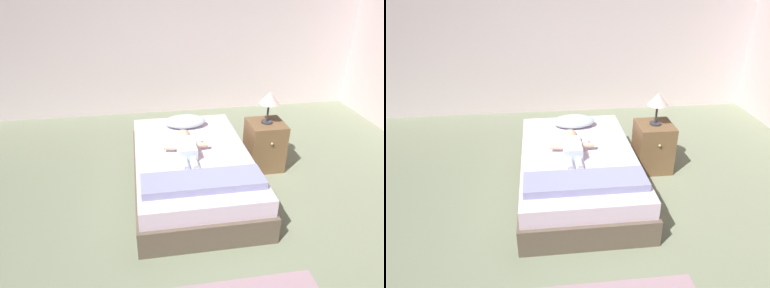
# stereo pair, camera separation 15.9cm
# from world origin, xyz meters

# --- Properties ---
(ground_plane) EXTENTS (8.00, 8.00, 0.00)m
(ground_plane) POSITION_xyz_m (0.00, 0.00, 0.00)
(ground_plane) COLOR gray
(wall_behind_bed) EXTENTS (8.00, 0.12, 2.57)m
(wall_behind_bed) POSITION_xyz_m (0.00, 3.00, 1.29)
(wall_behind_bed) COLOR silver
(wall_behind_bed) RESTS_ON ground_plane
(bed) EXTENTS (1.24, 2.00, 0.44)m
(bed) POSITION_xyz_m (-0.10, 0.69, 0.22)
(bed) COLOR brown
(bed) RESTS_ON ground_plane
(pillow) EXTENTS (0.51, 0.29, 0.14)m
(pillow) POSITION_xyz_m (-0.08, 1.35, 0.51)
(pillow) COLOR silver
(pillow) RESTS_ON bed
(baby) EXTENTS (0.47, 0.68, 0.16)m
(baby) POSITION_xyz_m (-0.16, 0.72, 0.50)
(baby) COLOR silver
(baby) RESTS_ON bed
(toothbrush) EXTENTS (0.06, 0.12, 0.02)m
(toothbrush) POSITION_xyz_m (0.06, 0.87, 0.45)
(toothbrush) COLOR blue
(toothbrush) RESTS_ON bed
(nightstand) EXTENTS (0.41, 0.44, 0.58)m
(nightstand) POSITION_xyz_m (0.82, 1.00, 0.29)
(nightstand) COLOR brown
(nightstand) RESTS_ON ground_plane
(lamp) EXTENTS (0.23, 0.23, 0.37)m
(lamp) POSITION_xyz_m (0.82, 1.00, 0.87)
(lamp) COLOR #333338
(lamp) RESTS_ON nightstand
(blanket) EXTENTS (1.11, 0.33, 0.07)m
(blanket) POSITION_xyz_m (-0.10, 0.07, 0.48)
(blanket) COLOR #9296C2
(blanket) RESTS_ON bed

